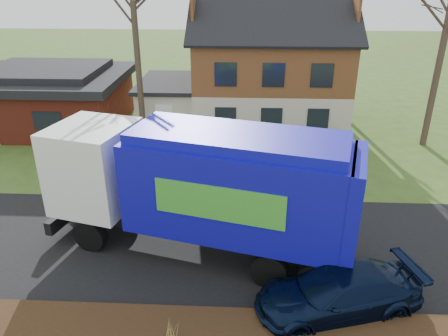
{
  "coord_description": "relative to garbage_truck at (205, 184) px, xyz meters",
  "views": [
    {
      "loc": [
        0.49,
        -13.39,
        9.35
      ],
      "look_at": [
        -0.3,
        2.5,
        1.98
      ],
      "focal_mm": 35.0,
      "sensor_mm": 36.0,
      "label": 1
    }
  ],
  "objects": [
    {
      "name": "grass_clump_mid",
      "position": [
        -0.51,
        -4.64,
        -1.95
      ],
      "size": [
        0.3,
        0.25,
        0.85
      ],
      "color": "#A58F49",
      "rests_on": "mulch_verge"
    },
    {
      "name": "silver_sedan",
      "position": [
        -4.61,
        5.15,
        -1.85
      ],
      "size": [
        5.28,
        3.56,
        1.65
      ],
      "primitive_type": "imported",
      "rotation": [
        0.0,
        0.0,
        1.17
      ],
      "color": "#B2B4BB",
      "rests_on": "ground"
    },
    {
      "name": "garbage_truck",
      "position": [
        0.0,
        0.0,
        0.0
      ],
      "size": [
        11.19,
        5.56,
        4.63
      ],
      "rotation": [
        0.0,
        0.0,
        -0.26
      ],
      "color": "black",
      "rests_on": "ground"
    },
    {
      "name": "main_house",
      "position": [
        2.3,
        14.23,
        1.36
      ],
      "size": [
        12.95,
        8.95,
        9.26
      ],
      "color": "beige",
      "rests_on": "ground"
    },
    {
      "name": "ranch_house",
      "position": [
        -11.19,
        13.32,
        -0.86
      ],
      "size": [
        9.8,
        8.2,
        3.7
      ],
      "color": "maroon",
      "rests_on": "ground"
    },
    {
      "name": "ground",
      "position": [
        0.81,
        0.32,
        -2.67
      ],
      "size": [
        120.0,
        120.0,
        0.0
      ],
      "primitive_type": "plane",
      "color": "#354F1A",
      "rests_on": "ground"
    },
    {
      "name": "navy_wagon",
      "position": [
        4.11,
        -2.93,
        -1.96
      ],
      "size": [
        5.28,
        3.27,
        1.43
      ],
      "primitive_type": "imported",
      "rotation": [
        0.0,
        0.0,
        -1.29
      ],
      "color": "black",
      "rests_on": "ground"
    },
    {
      "name": "road",
      "position": [
        0.81,
        0.32,
        -2.66
      ],
      "size": [
        80.0,
        7.0,
        0.02
      ],
      "primitive_type": "cube",
      "color": "black",
      "rests_on": "ground"
    }
  ]
}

